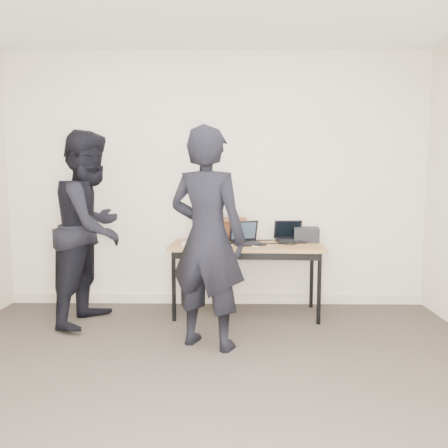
{
  "coord_description": "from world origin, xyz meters",
  "views": [
    {
      "loc": [
        0.16,
        -2.44,
        1.4
      ],
      "look_at": [
        0.1,
        1.6,
        0.95
      ],
      "focal_mm": 35.0,
      "sensor_mm": 36.0,
      "label": 1
    }
  ],
  "objects_px": {
    "laptop_center": "(247,239)",
    "leather_satchel": "(228,229)",
    "desk": "(246,250)",
    "laptop_beige": "(203,239)",
    "person_typist": "(207,239)",
    "laptop_right": "(290,237)",
    "person_observer": "(91,228)",
    "equipment_box": "(306,234)"
  },
  "relations": [
    {
      "from": "equipment_box",
      "to": "laptop_beige",
      "type": "bearing_deg",
      "value": -168.07
    },
    {
      "from": "laptop_center",
      "to": "leather_satchel",
      "type": "height_order",
      "value": "leather_satchel"
    },
    {
      "from": "laptop_beige",
      "to": "equipment_box",
      "type": "relative_size",
      "value": 1.57
    },
    {
      "from": "desk",
      "to": "laptop_right",
      "type": "distance_m",
      "value": 0.5
    },
    {
      "from": "laptop_right",
      "to": "laptop_beige",
      "type": "bearing_deg",
      "value": -171.16
    },
    {
      "from": "desk",
      "to": "equipment_box",
      "type": "xyz_separation_m",
      "value": [
        0.63,
        0.19,
        0.13
      ]
    },
    {
      "from": "laptop_beige",
      "to": "desk",
      "type": "bearing_deg",
      "value": 17.02
    },
    {
      "from": "person_typist",
      "to": "desk",
      "type": "bearing_deg",
      "value": -89.21
    },
    {
      "from": "laptop_center",
      "to": "equipment_box",
      "type": "relative_size",
      "value": 1.45
    },
    {
      "from": "desk",
      "to": "person_observer",
      "type": "distance_m",
      "value": 1.51
    },
    {
      "from": "desk",
      "to": "person_typist",
      "type": "height_order",
      "value": "person_typist"
    },
    {
      "from": "leather_satchel",
      "to": "laptop_beige",
      "type": "bearing_deg",
      "value": -137.74
    },
    {
      "from": "desk",
      "to": "laptop_beige",
      "type": "height_order",
      "value": "laptop_beige"
    },
    {
      "from": "laptop_center",
      "to": "laptop_right",
      "type": "bearing_deg",
      "value": 3.23
    },
    {
      "from": "leather_satchel",
      "to": "person_observer",
      "type": "xyz_separation_m",
      "value": [
        -1.3,
        -0.45,
        0.06
      ]
    },
    {
      "from": "laptop_beige",
      "to": "person_observer",
      "type": "height_order",
      "value": "person_observer"
    },
    {
      "from": "person_typist",
      "to": "equipment_box",
      "type": "bearing_deg",
      "value": -110.27
    },
    {
      "from": "person_observer",
      "to": "leather_satchel",
      "type": "bearing_deg",
      "value": -59.52
    },
    {
      "from": "desk",
      "to": "leather_satchel",
      "type": "bearing_deg",
      "value": 131.13
    },
    {
      "from": "laptop_right",
      "to": "person_observer",
      "type": "xyz_separation_m",
      "value": [
        -1.93,
        -0.41,
        0.14
      ]
    },
    {
      "from": "laptop_center",
      "to": "leather_satchel",
      "type": "bearing_deg",
      "value": 111.26
    },
    {
      "from": "person_typist",
      "to": "person_observer",
      "type": "height_order",
      "value": "person_observer"
    },
    {
      "from": "laptop_right",
      "to": "person_typist",
      "type": "height_order",
      "value": "person_typist"
    },
    {
      "from": "laptop_beige",
      "to": "equipment_box",
      "type": "height_order",
      "value": "laptop_beige"
    },
    {
      "from": "laptop_beige",
      "to": "person_observer",
      "type": "relative_size",
      "value": 0.22
    },
    {
      "from": "laptop_beige",
      "to": "laptop_right",
      "type": "relative_size",
      "value": 1.26
    },
    {
      "from": "desk",
      "to": "laptop_right",
      "type": "xyz_separation_m",
      "value": [
        0.46,
        0.19,
        0.11
      ]
    },
    {
      "from": "equipment_box",
      "to": "person_observer",
      "type": "distance_m",
      "value": 2.15
    },
    {
      "from": "laptop_center",
      "to": "person_observer",
      "type": "relative_size",
      "value": 0.2
    },
    {
      "from": "equipment_box",
      "to": "leather_satchel",
      "type": "bearing_deg",
      "value": 177.48
    },
    {
      "from": "laptop_right",
      "to": "equipment_box",
      "type": "distance_m",
      "value": 0.18
    },
    {
      "from": "person_observer",
      "to": "equipment_box",
      "type": "bearing_deg",
      "value": -67.57
    },
    {
      "from": "leather_satchel",
      "to": "equipment_box",
      "type": "relative_size",
      "value": 1.47
    },
    {
      "from": "laptop_center",
      "to": "person_typist",
      "type": "bearing_deg",
      "value": -131.15
    },
    {
      "from": "person_typist",
      "to": "person_observer",
      "type": "bearing_deg",
      "value": -4.76
    },
    {
      "from": "desk",
      "to": "laptop_beige",
      "type": "relative_size",
      "value": 3.87
    },
    {
      "from": "laptop_beige",
      "to": "laptop_center",
      "type": "bearing_deg",
      "value": 18.04
    },
    {
      "from": "equipment_box",
      "to": "person_typist",
      "type": "height_order",
      "value": "person_typist"
    },
    {
      "from": "laptop_center",
      "to": "laptop_right",
      "type": "xyz_separation_m",
      "value": [
        0.45,
        0.18,
        -0.0
      ]
    },
    {
      "from": "laptop_beige",
      "to": "equipment_box",
      "type": "distance_m",
      "value": 1.08
    },
    {
      "from": "laptop_right",
      "to": "equipment_box",
      "type": "xyz_separation_m",
      "value": [
        0.17,
        0.0,
        0.02
      ]
    },
    {
      "from": "laptop_center",
      "to": "equipment_box",
      "type": "height_order",
      "value": "laptop_center"
    }
  ]
}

